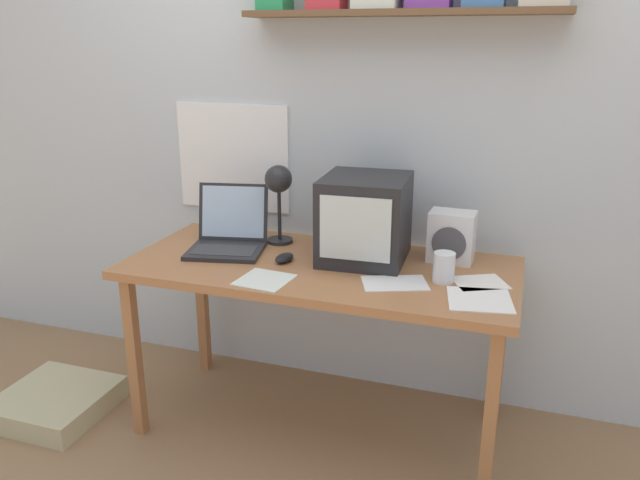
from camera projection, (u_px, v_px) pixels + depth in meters
name	position (u px, v px, depth m)	size (l,w,h in m)	color
ground_plane	(320.00, 425.00, 2.70)	(12.00, 12.00, 0.00)	#95714D
back_wall	(355.00, 106.00, 2.70)	(5.60, 0.24, 2.60)	silver
corner_desk	(320.00, 280.00, 2.49)	(1.54, 0.69, 0.75)	#A96D42
crt_monitor	(365.00, 219.00, 2.48)	(0.35, 0.37, 0.34)	#232326
laptop	(229.00, 233.00, 2.64)	(0.36, 0.36, 0.26)	#232326
desk_lamp	(279.00, 187.00, 2.60)	(0.14, 0.18, 0.36)	#232326
juice_glass	(444.00, 269.00, 2.28)	(0.08, 0.08, 0.11)	white
space_heater	(452.00, 237.00, 2.48)	(0.18, 0.13, 0.20)	white
computer_mouse	(284.00, 258.00, 2.49)	(0.07, 0.11, 0.03)	black
loose_paper_near_monitor	(265.00, 280.00, 2.31)	(0.20, 0.21, 0.00)	silver
open_notebook	(480.00, 300.00, 2.13)	(0.25, 0.24, 0.00)	white
loose_paper_near_laptop	(395.00, 283.00, 2.27)	(0.27, 0.23, 0.00)	white
printed_handout	(480.00, 283.00, 2.28)	(0.23, 0.22, 0.00)	white
floor_cushion	(56.00, 402.00, 2.78)	(0.45, 0.45, 0.10)	#C1B88C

